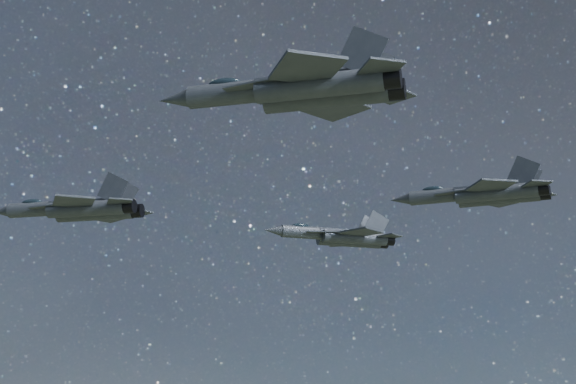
{
  "coord_description": "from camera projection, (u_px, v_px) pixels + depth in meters",
  "views": [
    {
      "loc": [
        5.54,
        -73.47,
        136.27
      ],
      "look_at": [
        -1.65,
        0.6,
        156.0
      ],
      "focal_mm": 50.0,
      "sensor_mm": 36.0,
      "label": 1
    }
  ],
  "objects": [
    {
      "name": "jet_right",
      "position": [
        302.0,
        89.0,
        56.9
      ],
      "size": [
        19.18,
        13.27,
        4.82
      ],
      "rotation": [
        0.0,
        0.0,
        -0.17
      ],
      "color": "#30353C"
    },
    {
      "name": "jet_slot",
      "position": [
        484.0,
        194.0,
        72.95
      ],
      "size": [
        15.25,
        10.3,
        3.84
      ],
      "rotation": [
        0.0,
        0.0,
        -0.28
      ],
      "color": "#30353C"
    },
    {
      "name": "jet_lead",
      "position": [
        79.0,
        209.0,
        82.24
      ],
      "size": [
        17.53,
        12.23,
        4.41
      ],
      "rotation": [
        0.0,
        0.0,
        -0.12
      ],
      "color": "#30353C"
    },
    {
      "name": "jet_left",
      "position": [
        342.0,
        237.0,
        95.34
      ],
      "size": [
        16.41,
        10.83,
        4.2
      ],
      "rotation": [
        0.0,
        0.0,
        0.39
      ],
      "color": "#30353C"
    }
  ]
}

